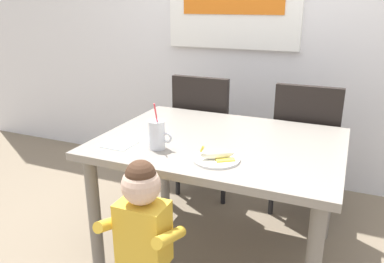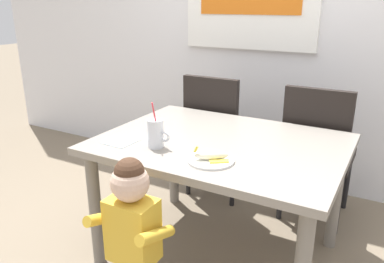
{
  "view_description": "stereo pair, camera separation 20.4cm",
  "coord_description": "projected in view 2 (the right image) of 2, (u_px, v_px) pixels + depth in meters",
  "views": [
    {
      "loc": [
        0.63,
        -1.88,
        1.46
      ],
      "look_at": [
        -0.13,
        -0.1,
        0.8
      ],
      "focal_mm": 35.46,
      "sensor_mm": 36.0,
      "label": 1
    },
    {
      "loc": [
        0.82,
        -1.79,
        1.46
      ],
      "look_at": [
        -0.13,
        -0.1,
        0.8
      ],
      "focal_mm": 35.46,
      "sensor_mm": 36.0,
      "label": 2
    }
  ],
  "objects": [
    {
      "name": "peeled_banana",
      "position": [
        212.0,
        156.0,
        1.8
      ],
      "size": [
        0.17,
        0.15,
        0.07
      ],
      "rotation": [
        0.0,
        0.0,
        0.59
      ],
      "color": "#F4EAC6",
      "rests_on": "snack_plate"
    },
    {
      "name": "ground_plane",
      "position": [
        218.0,
        253.0,
        2.32
      ],
      "size": [
        24.0,
        24.0,
        0.0
      ],
      "primitive_type": "plane",
      "color": "#7A6B56"
    },
    {
      "name": "back_wall",
      "position": [
        292.0,
        3.0,
        2.87
      ],
      "size": [
        6.4,
        0.17,
        2.9
      ],
      "color": "silver",
      "rests_on": "ground"
    },
    {
      "name": "milk_cup",
      "position": [
        156.0,
        135.0,
        1.97
      ],
      "size": [
        0.13,
        0.08,
        0.25
      ],
      "color": "silver",
      "rests_on": "dining_table"
    },
    {
      "name": "dining_table",
      "position": [
        221.0,
        157.0,
        2.12
      ],
      "size": [
        1.31,
        0.99,
        0.74
      ],
      "color": "gray",
      "rests_on": "ground"
    },
    {
      "name": "paper_napkin",
      "position": [
        120.0,
        142.0,
        2.06
      ],
      "size": [
        0.15,
        0.15,
        0.0
      ],
      "primitive_type": "cube",
      "rotation": [
        0.0,
        0.0,
        -0.03
      ],
      "color": "silver",
      "rests_on": "dining_table"
    },
    {
      "name": "toddler_standing",
      "position": [
        132.0,
        223.0,
        1.68
      ],
      "size": [
        0.33,
        0.24,
        0.84
      ],
      "color": "#3F4760",
      "rests_on": "ground"
    },
    {
      "name": "dining_chair_left",
      "position": [
        217.0,
        130.0,
        2.87
      ],
      "size": [
        0.44,
        0.44,
        0.96
      ],
      "rotation": [
        0.0,
        0.0,
        3.14
      ],
      "color": "black",
      "rests_on": "ground"
    },
    {
      "name": "dining_chair_right",
      "position": [
        317.0,
        147.0,
        2.52
      ],
      "size": [
        0.44,
        0.44,
        0.96
      ],
      "rotation": [
        0.0,
        0.0,
        3.14
      ],
      "color": "black",
      "rests_on": "ground"
    },
    {
      "name": "snack_plate",
      "position": [
        211.0,
        160.0,
        1.81
      ],
      "size": [
        0.23,
        0.23,
        0.01
      ],
      "primitive_type": "cylinder",
      "color": "white",
      "rests_on": "dining_table"
    }
  ]
}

